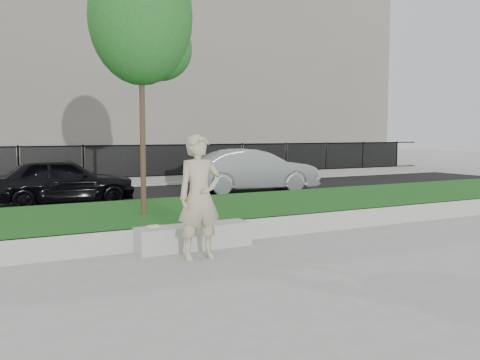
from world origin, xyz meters
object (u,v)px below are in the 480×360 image
car_silver (252,171)px  young_tree (144,23)px  man (200,197)px  stone_bench (194,237)px  book (154,226)px  car_dark (63,181)px

car_silver → young_tree: bearing=141.4°
man → stone_bench: bearing=75.5°
book → car_dark: 6.71m
book → car_dark: (-0.34, 6.70, 0.27)m
stone_bench → car_silver: bearing=53.6°
stone_bench → young_tree: (-0.25, 1.83, 4.02)m
young_tree → car_dark: (-0.78, 5.02, -3.52)m
young_tree → car_silver: 8.40m
man → car_silver: 9.61m
man → car_silver: man is taller
car_dark → car_silver: (6.28, 0.29, 0.06)m
man → book: man is taller
car_silver → car_dark: bearing=100.1°
car_dark → young_tree: bearing=-166.8°
stone_bench → man: 1.12m
stone_bench → man: (-0.21, -0.75, 0.80)m
stone_bench → young_tree: size_ratio=0.40×
young_tree → car_dark: size_ratio=1.34×
young_tree → car_silver: (5.51, 5.31, -3.46)m
book → young_tree: young_tree is taller
book → young_tree: size_ratio=0.04×
man → car_dark: bearing=97.5°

